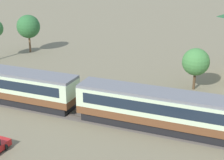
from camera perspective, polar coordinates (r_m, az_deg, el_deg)
name	(u,v)px	position (r m, az deg, el deg)	size (l,w,h in m)	color
ground_plane	(145,122)	(36.05, 5.44, -6.94)	(600.00, 600.00, 0.00)	#7A7056
passenger_train	(180,112)	(33.63, 11.26, -5.19)	(63.53, 3.22, 3.91)	brown
railway_track	(173,131)	(34.69, 10.03, -8.29)	(116.59, 3.60, 0.04)	#665B51
yard_tree_1	(196,62)	(44.60, 13.76, 2.93)	(3.48, 3.48, 5.42)	#4C3823
yard_tree_2	(28,27)	(62.78, -13.73, 8.63)	(4.09, 4.09, 6.69)	brown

